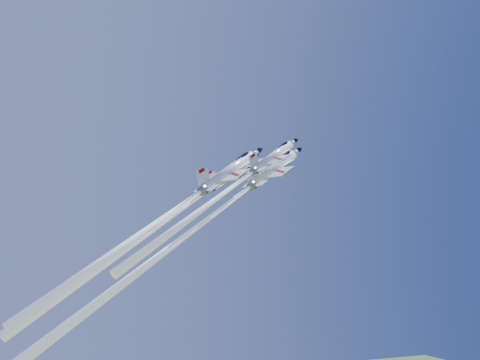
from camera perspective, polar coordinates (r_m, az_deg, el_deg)
name	(u,v)px	position (r m, az deg, el deg)	size (l,w,h in m)	color
jet_lead	(186,236)	(96.96, -5.83, -5.96)	(53.78, 20.72, 51.12)	white
jet_left	(160,224)	(100.36, -8.49, -4.70)	(43.97, 17.19, 41.39)	white
jet_right	(224,193)	(93.61, -1.70, -1.40)	(33.98, 13.65, 31.36)	white
jet_slot	(165,217)	(94.36, -8.03, -3.96)	(42.16, 17.02, 38.78)	white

